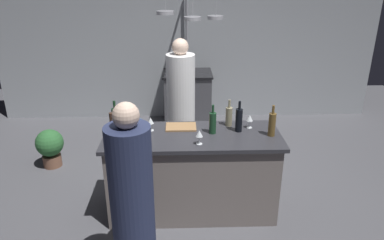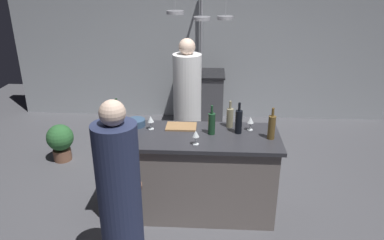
{
  "view_description": "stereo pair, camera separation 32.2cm",
  "coord_description": "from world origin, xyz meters",
  "px_view_note": "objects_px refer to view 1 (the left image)",
  "views": [
    {
      "loc": [
        -0.12,
        -3.37,
        2.46
      ],
      "look_at": [
        0.0,
        0.15,
        1.0
      ],
      "focal_mm": 34.29,
      "sensor_mm": 36.0,
      "label": 1
    },
    {
      "loc": [
        0.21,
        -3.37,
        2.46
      ],
      "look_at": [
        0.0,
        0.15,
        1.0
      ],
      "focal_mm": 34.29,
      "sensor_mm": 36.0,
      "label": 2
    }
  ],
  "objects_px": {
    "pepper_mill": "(112,123)",
    "wine_bottle_white": "(229,116)",
    "wine_glass_near_right_guest": "(150,121)",
    "mixing_bowl_blue": "(135,125)",
    "cutting_board": "(181,127)",
    "guest_left": "(133,207)",
    "wine_bottle_amber": "(272,124)",
    "stove_range": "(188,98)",
    "wine_glass_near_left_guest": "(199,134)",
    "potted_plant": "(50,146)",
    "mixing_bowl_steel": "(116,140)",
    "wine_glass_by_chef": "(250,119)",
    "wine_bottle_red": "(115,118)",
    "chef": "(181,109)",
    "wine_bottle_green": "(213,122)",
    "bar_stool_left": "(136,216)",
    "wine_bottle_dark": "(239,120)"
  },
  "relations": [
    {
      "from": "guest_left",
      "to": "pepper_mill",
      "type": "bearing_deg",
      "value": 106.4
    },
    {
      "from": "cutting_board",
      "to": "potted_plant",
      "type": "bearing_deg",
      "value": 154.24
    },
    {
      "from": "potted_plant",
      "to": "wine_glass_near_right_guest",
      "type": "bearing_deg",
      "value": -32.43
    },
    {
      "from": "chef",
      "to": "wine_bottle_white",
      "type": "relative_size",
      "value": 5.85
    },
    {
      "from": "stove_range",
      "to": "wine_glass_near_left_guest",
      "type": "relative_size",
      "value": 6.1
    },
    {
      "from": "pepper_mill",
      "to": "wine_bottle_white",
      "type": "relative_size",
      "value": 0.73
    },
    {
      "from": "pepper_mill",
      "to": "wine_bottle_white",
      "type": "distance_m",
      "value": 1.22
    },
    {
      "from": "mixing_bowl_blue",
      "to": "potted_plant",
      "type": "bearing_deg",
      "value": 146.46
    },
    {
      "from": "wine_glass_near_right_guest",
      "to": "mixing_bowl_blue",
      "type": "height_order",
      "value": "wine_glass_near_right_guest"
    },
    {
      "from": "wine_bottle_white",
      "to": "mixing_bowl_steel",
      "type": "bearing_deg",
      "value": -159.95
    },
    {
      "from": "pepper_mill",
      "to": "wine_bottle_white",
      "type": "xyz_separation_m",
      "value": [
        1.22,
        0.13,
        0.0
      ]
    },
    {
      "from": "potted_plant",
      "to": "mixing_bowl_steel",
      "type": "height_order",
      "value": "mixing_bowl_steel"
    },
    {
      "from": "stove_range",
      "to": "wine_bottle_green",
      "type": "distance_m",
      "value": 2.49
    },
    {
      "from": "guest_left",
      "to": "wine_glass_by_chef",
      "type": "bearing_deg",
      "value": 46.12
    },
    {
      "from": "stove_range",
      "to": "wine_glass_near_left_guest",
      "type": "xyz_separation_m",
      "value": [
        0.06,
        -2.67,
        0.56
      ]
    },
    {
      "from": "pepper_mill",
      "to": "wine_glass_near_right_guest",
      "type": "distance_m",
      "value": 0.39
    },
    {
      "from": "wine_glass_near_right_guest",
      "to": "mixing_bowl_steel",
      "type": "bearing_deg",
      "value": -135.27
    },
    {
      "from": "wine_bottle_dark",
      "to": "bar_stool_left",
      "type": "bearing_deg",
      "value": -145.49
    },
    {
      "from": "pepper_mill",
      "to": "wine_bottle_amber",
      "type": "height_order",
      "value": "wine_bottle_amber"
    },
    {
      "from": "potted_plant",
      "to": "mixing_bowl_steel",
      "type": "bearing_deg",
      "value": -47.34
    },
    {
      "from": "wine_bottle_amber",
      "to": "wine_glass_near_left_guest",
      "type": "relative_size",
      "value": 2.21
    },
    {
      "from": "wine_bottle_amber",
      "to": "wine_glass_near_left_guest",
      "type": "bearing_deg",
      "value": -166.61
    },
    {
      "from": "stove_range",
      "to": "wine_bottle_red",
      "type": "height_order",
      "value": "wine_bottle_red"
    },
    {
      "from": "stove_range",
      "to": "wine_bottle_red",
      "type": "relative_size",
      "value": 3.0
    },
    {
      "from": "wine_bottle_red",
      "to": "wine_bottle_white",
      "type": "relative_size",
      "value": 1.03
    },
    {
      "from": "stove_range",
      "to": "guest_left",
      "type": "bearing_deg",
      "value": -98.24
    },
    {
      "from": "wine_glass_near_left_guest",
      "to": "stove_range",
      "type": "bearing_deg",
      "value": 91.23
    },
    {
      "from": "wine_bottle_red",
      "to": "wine_glass_near_left_guest",
      "type": "distance_m",
      "value": 0.96
    },
    {
      "from": "cutting_board",
      "to": "wine_bottle_dark",
      "type": "bearing_deg",
      "value": -10.45
    },
    {
      "from": "cutting_board",
      "to": "pepper_mill",
      "type": "relative_size",
      "value": 1.52
    },
    {
      "from": "guest_left",
      "to": "cutting_board",
      "type": "height_order",
      "value": "guest_left"
    },
    {
      "from": "guest_left",
      "to": "wine_bottle_amber",
      "type": "bearing_deg",
      "value": 36.36
    },
    {
      "from": "stove_range",
      "to": "wine_glass_by_chef",
      "type": "xyz_separation_m",
      "value": [
        0.61,
        -2.3,
        0.56
      ]
    },
    {
      "from": "cutting_board",
      "to": "chef",
      "type": "bearing_deg",
      "value": 89.79
    },
    {
      "from": "wine_glass_near_right_guest",
      "to": "mixing_bowl_steel",
      "type": "distance_m",
      "value": 0.44
    },
    {
      "from": "guest_left",
      "to": "wine_bottle_green",
      "type": "height_order",
      "value": "guest_left"
    },
    {
      "from": "wine_bottle_white",
      "to": "wine_bottle_amber",
      "type": "distance_m",
      "value": 0.48
    },
    {
      "from": "potted_plant",
      "to": "mixing_bowl_steel",
      "type": "distance_m",
      "value": 1.76
    },
    {
      "from": "chef",
      "to": "wine_bottle_white",
      "type": "bearing_deg",
      "value": -57.91
    },
    {
      "from": "bar_stool_left",
      "to": "wine_bottle_amber",
      "type": "relative_size",
      "value": 2.11
    },
    {
      "from": "bar_stool_left",
      "to": "wine_bottle_red",
      "type": "bearing_deg",
      "value": 108.15
    },
    {
      "from": "chef",
      "to": "wine_glass_by_chef",
      "type": "relative_size",
      "value": 11.58
    },
    {
      "from": "pepper_mill",
      "to": "potted_plant",
      "type": "bearing_deg",
      "value": 138.11
    },
    {
      "from": "stove_range",
      "to": "wine_bottle_white",
      "type": "height_order",
      "value": "wine_bottle_white"
    },
    {
      "from": "cutting_board",
      "to": "mixing_bowl_blue",
      "type": "xyz_separation_m",
      "value": [
        -0.49,
        0.01,
        0.03
      ]
    },
    {
      "from": "mixing_bowl_blue",
      "to": "mixing_bowl_steel",
      "type": "bearing_deg",
      "value": -109.46
    },
    {
      "from": "pepper_mill",
      "to": "wine_bottle_green",
      "type": "xyz_separation_m",
      "value": [
        1.03,
        -0.06,
        0.01
      ]
    },
    {
      "from": "wine_glass_by_chef",
      "to": "guest_left",
      "type": "bearing_deg",
      "value": -133.88
    },
    {
      "from": "wine_bottle_dark",
      "to": "wine_bottle_green",
      "type": "height_order",
      "value": "wine_bottle_dark"
    },
    {
      "from": "bar_stool_left",
      "to": "mixing_bowl_blue",
      "type": "bearing_deg",
      "value": 95.01
    }
  ]
}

